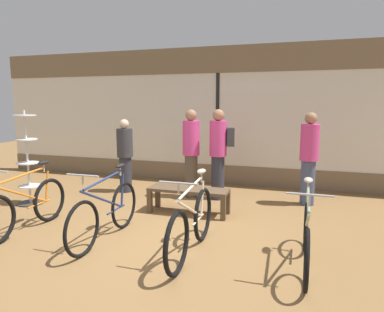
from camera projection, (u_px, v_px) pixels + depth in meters
ground_plane at (159, 237)px, 4.94m from camera, size 24.00×24.00×0.00m
shop_back_wall at (218, 115)px, 8.03m from camera, size 12.00×0.08×3.20m
bicycle_far_left at (25, 207)px, 5.09m from camera, size 0.46×1.76×1.03m
bicycle_left at (106, 213)px, 4.78m from camera, size 0.46×1.78×1.04m
bicycle_right at (192, 224)px, 4.30m from camera, size 0.46×1.79×1.05m
bicycle_far_right at (306, 236)px, 3.98m from camera, size 0.46×1.68×1.01m
accessory_rack at (28, 166)px, 6.45m from camera, size 0.48×0.48×1.79m
display_bench at (188, 193)px, 5.95m from camera, size 1.40×0.44×0.45m
customer_near_rack at (125, 154)px, 7.34m from camera, size 0.48×0.48×1.57m
customer_by_window at (309, 157)px, 6.38m from camera, size 0.45×0.45×1.75m
customer_mid_floor at (219, 151)px, 6.75m from camera, size 0.54×0.41×1.80m
customer_near_bench at (191, 151)px, 6.91m from camera, size 0.47×0.47×1.79m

